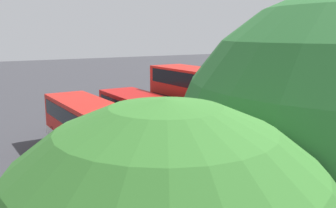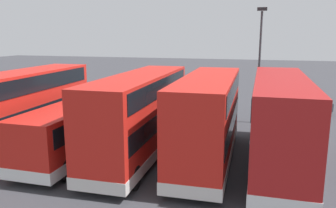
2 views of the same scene
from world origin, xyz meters
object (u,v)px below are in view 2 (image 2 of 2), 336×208
bus_double_decker_near_end (279,119)px  waste_bin_yellow (182,108)px  bus_double_decker_third (140,113)px  bus_double_decker_fifth (27,107)px  bus_double_decker_second (208,117)px  bus_single_deck_fourth (84,125)px  car_hatchback_silver (305,104)px  lamp_post_tall (260,58)px

bus_double_decker_near_end → waste_bin_yellow: bus_double_decker_near_end is taller
bus_double_decker_third → bus_double_decker_fifth: 7.16m
bus_double_decker_second → bus_double_decker_fifth: bearing=2.2°
bus_double_decker_third → bus_single_deck_fourth: (3.34, 0.24, -0.83)m
car_hatchback_silver → waste_bin_yellow: (10.25, 3.47, -0.23)m
lamp_post_tall → waste_bin_yellow: (6.28, -1.50, -4.51)m
bus_double_decker_third → car_hatchback_silver: (-10.00, -14.24, -1.75)m
bus_double_decker_second → car_hatchback_silver: bearing=-114.2°
bus_double_decker_second → bus_double_decker_fifth: same height
bus_double_decker_near_end → bus_double_decker_second: (3.57, 0.48, -0.00)m
bus_single_deck_fourth → bus_double_decker_second: bearing=-176.2°
bus_double_decker_near_end → waste_bin_yellow: (7.51, -10.08, -1.97)m
bus_double_decker_fifth → car_hatchback_silver: 22.49m
bus_double_decker_near_end → bus_double_decker_second: 3.61m
bus_double_decker_fifth → bus_double_decker_second: bearing=-177.8°
car_hatchback_silver → bus_double_decker_third: bearing=54.9°
bus_double_decker_near_end → bus_double_decker_fifth: (14.41, 0.90, -0.00)m
bus_double_decker_near_end → lamp_post_tall: (1.23, -8.57, 2.54)m
bus_double_decker_second → bus_single_deck_fourth: bus_double_decker_second is taller
bus_double_decker_second → bus_single_deck_fourth: size_ratio=1.00×
bus_double_decker_near_end → lamp_post_tall: bearing=-81.8°
bus_double_decker_near_end → bus_single_deck_fourth: bus_double_decker_near_end is taller
waste_bin_yellow → lamp_post_tall: bearing=166.5°
bus_single_deck_fourth → bus_double_decker_fifth: (3.81, -0.04, 0.83)m
bus_double_decker_second → bus_double_decker_fifth: (10.84, 0.42, 0.00)m
bus_double_decker_second → bus_double_decker_near_end: bearing=-172.4°
bus_double_decker_second → lamp_post_tall: bearing=-104.5°
waste_bin_yellow → bus_double_decker_third: bearing=91.4°
bus_double_decker_third → bus_double_decker_fifth: bearing=1.6°
lamp_post_tall → bus_double_decker_fifth: bearing=35.7°
bus_double_decker_near_end → bus_single_deck_fourth: (10.60, 0.94, -0.83)m
bus_double_decker_second → lamp_post_tall: size_ratio=1.22×
lamp_post_tall → bus_double_decker_third: bearing=57.0°
bus_double_decker_second → bus_single_deck_fourth: (7.02, 0.46, -0.83)m
bus_single_deck_fourth → lamp_post_tall: bearing=-134.6°
bus_double_decker_second → bus_double_decker_fifth: 10.85m
bus_double_decker_near_end → car_hatchback_silver: (-2.74, -13.54, -1.75)m
bus_double_decker_second → lamp_post_tall: 9.69m
bus_double_decker_fifth → lamp_post_tall: lamp_post_tall is taller
bus_double_decker_third → lamp_post_tall: bearing=-123.0°
bus_double_decker_fifth → bus_double_decker_near_end: bearing=-176.4°
bus_double_decker_third → bus_double_decker_fifth: same height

